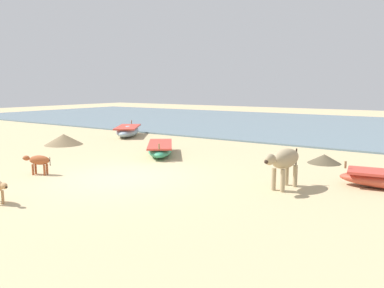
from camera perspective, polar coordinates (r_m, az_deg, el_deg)
The scene contains 8 objects.
ground at distance 11.48m, azimuth -10.60°, elevation -5.00°, with size 80.00×80.00×0.00m, color tan.
sea_water at distance 27.80m, azimuth 17.61°, elevation 2.75°, with size 60.00×20.00×0.08m, color slate.
fishing_boat_0 at distance 21.00m, azimuth -9.67°, elevation 1.98°, with size 2.71×3.21×0.75m.
fishing_boat_3 at distance 15.05m, azimuth -4.82°, elevation -0.68°, with size 2.60×2.99×0.66m.
cow_adult_dun at distance 10.18m, azimuth 13.73°, elevation -2.41°, with size 0.63×1.65×1.07m.
calf_near_rust at distance 12.49m, azimuth -22.14°, elevation -2.36°, with size 0.89×0.54×0.60m.
debris_pile_0 at distance 18.62m, azimuth -18.79°, elevation 0.66°, with size 1.76×1.76×0.50m, color #7A6647.
debris_pile_1 at distance 14.14m, azimuth 19.32°, elevation -2.12°, with size 1.16×1.16×0.32m, color brown.
Camera 1 is at (7.91, -7.87, 2.66)m, focal length 35.36 mm.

